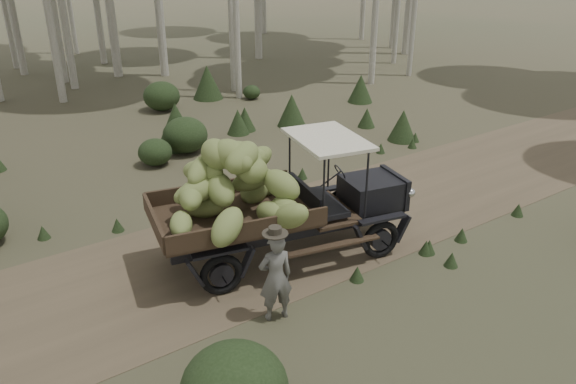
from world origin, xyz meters
The scene contains 5 objects.
ground centered at (0.00, 0.00, 0.00)m, with size 120.00×120.00×0.00m, color #473D2B.
dirt_track centered at (0.00, 0.00, 0.00)m, with size 70.00×4.00×0.01m, color brown.
banana_truck centered at (-2.06, -0.51, 1.50)m, with size 5.31×2.83×2.63m.
farmer centered at (-2.84, -2.17, 0.80)m, with size 0.64×0.50×1.69m.
undergrowth centered at (-0.24, 1.73, 0.50)m, with size 21.85×22.58×1.36m.
Camera 1 is at (-7.02, -8.53, 5.73)m, focal length 35.00 mm.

